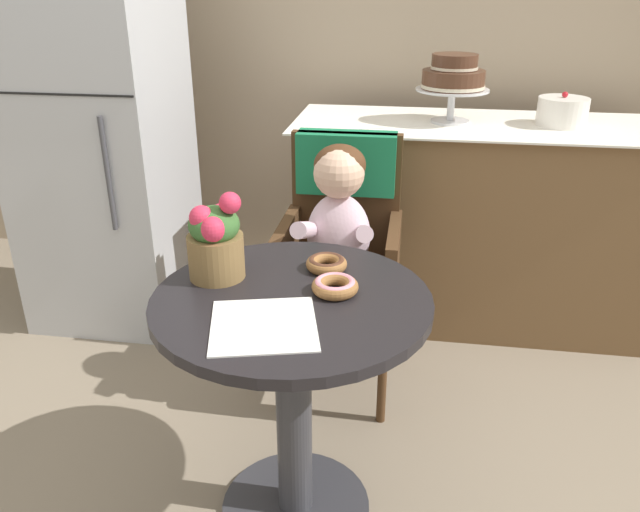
{
  "coord_description": "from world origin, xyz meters",
  "views": [
    {
      "loc": [
        0.29,
        -1.39,
        1.47
      ],
      "look_at": [
        0.05,
        0.15,
        0.77
      ],
      "focal_mm": 35.27,
      "sensor_mm": 36.0,
      "label": 1
    }
  ],
  "objects_px": {
    "wicker_chair": "(343,224)",
    "tiered_cake_stand": "(453,78)",
    "donut_front": "(326,263)",
    "round_layer_cake": "(562,112)",
    "seated_child": "(337,230)",
    "donut_mid": "(335,286)",
    "refrigerator": "(100,133)",
    "cafe_table": "(293,366)",
    "flower_vase": "(215,239)"
  },
  "relations": [
    {
      "from": "tiered_cake_stand",
      "to": "round_layer_cake",
      "type": "xyz_separation_m",
      "value": [
        0.45,
        0.01,
        -0.12
      ]
    },
    {
      "from": "flower_vase",
      "to": "seated_child",
      "type": "bearing_deg",
      "value": 61.64
    },
    {
      "from": "flower_vase",
      "to": "donut_front",
      "type": "bearing_deg",
      "value": 17.82
    },
    {
      "from": "cafe_table",
      "to": "donut_mid",
      "type": "height_order",
      "value": "donut_mid"
    },
    {
      "from": "cafe_table",
      "to": "donut_front",
      "type": "xyz_separation_m",
      "value": [
        0.06,
        0.17,
        0.23
      ]
    },
    {
      "from": "donut_mid",
      "to": "tiered_cake_stand",
      "type": "distance_m",
      "value": 1.34
    },
    {
      "from": "wicker_chair",
      "to": "refrigerator",
      "type": "height_order",
      "value": "refrigerator"
    },
    {
      "from": "cafe_table",
      "to": "tiered_cake_stand",
      "type": "relative_size",
      "value": 2.4
    },
    {
      "from": "donut_mid",
      "to": "round_layer_cake",
      "type": "bearing_deg",
      "value": 59.0
    },
    {
      "from": "donut_mid",
      "to": "cafe_table",
      "type": "bearing_deg",
      "value": -160.18
    },
    {
      "from": "donut_front",
      "to": "donut_mid",
      "type": "distance_m",
      "value": 0.14
    },
    {
      "from": "cafe_table",
      "to": "round_layer_cake",
      "type": "bearing_deg",
      "value": 56.39
    },
    {
      "from": "seated_child",
      "to": "tiered_cake_stand",
      "type": "bearing_deg",
      "value": 62.6
    },
    {
      "from": "donut_mid",
      "to": "round_layer_cake",
      "type": "relative_size",
      "value": 0.6
    },
    {
      "from": "wicker_chair",
      "to": "tiered_cake_stand",
      "type": "bearing_deg",
      "value": 58.07
    },
    {
      "from": "tiered_cake_stand",
      "to": "donut_mid",
      "type": "bearing_deg",
      "value": -104.04
    },
    {
      "from": "flower_vase",
      "to": "donut_mid",
      "type": "bearing_deg",
      "value": -7.66
    },
    {
      "from": "flower_vase",
      "to": "round_layer_cake",
      "type": "xyz_separation_m",
      "value": [
        1.09,
        1.23,
        0.13
      ]
    },
    {
      "from": "seated_child",
      "to": "refrigerator",
      "type": "relative_size",
      "value": 0.43
    },
    {
      "from": "flower_vase",
      "to": "refrigerator",
      "type": "distance_m",
      "value": 1.31
    },
    {
      "from": "tiered_cake_stand",
      "to": "wicker_chair",
      "type": "bearing_deg",
      "value": -123.37
    },
    {
      "from": "cafe_table",
      "to": "flower_vase",
      "type": "relative_size",
      "value": 2.95
    },
    {
      "from": "donut_front",
      "to": "round_layer_cake",
      "type": "bearing_deg",
      "value": 54.64
    },
    {
      "from": "wicker_chair",
      "to": "refrigerator",
      "type": "xyz_separation_m",
      "value": [
        -1.09,
        0.37,
        0.21
      ]
    },
    {
      "from": "donut_front",
      "to": "flower_vase",
      "type": "xyz_separation_m",
      "value": [
        -0.28,
        -0.09,
        0.09
      ]
    },
    {
      "from": "seated_child",
      "to": "flower_vase",
      "type": "distance_m",
      "value": 0.58
    },
    {
      "from": "seated_child",
      "to": "donut_front",
      "type": "height_order",
      "value": "seated_child"
    },
    {
      "from": "wicker_chair",
      "to": "flower_vase",
      "type": "xyz_separation_m",
      "value": [
        -0.26,
        -0.64,
        0.19
      ]
    },
    {
      "from": "tiered_cake_stand",
      "to": "refrigerator",
      "type": "height_order",
      "value": "refrigerator"
    },
    {
      "from": "cafe_table",
      "to": "refrigerator",
      "type": "relative_size",
      "value": 0.42
    },
    {
      "from": "round_layer_cake",
      "to": "refrigerator",
      "type": "xyz_separation_m",
      "value": [
        -1.92,
        -0.21,
        -0.11
      ]
    },
    {
      "from": "wicker_chair",
      "to": "seated_child",
      "type": "bearing_deg",
      "value": -88.56
    },
    {
      "from": "wicker_chair",
      "to": "tiered_cake_stand",
      "type": "height_order",
      "value": "tiered_cake_stand"
    },
    {
      "from": "cafe_table",
      "to": "donut_mid",
      "type": "distance_m",
      "value": 0.26
    },
    {
      "from": "wicker_chair",
      "to": "refrigerator",
      "type": "bearing_deg",
      "value": 162.55
    },
    {
      "from": "wicker_chair",
      "to": "round_layer_cake",
      "type": "relative_size",
      "value": 4.74
    },
    {
      "from": "flower_vase",
      "to": "tiered_cake_stand",
      "type": "xyz_separation_m",
      "value": [
        0.64,
        1.22,
        0.25
      ]
    },
    {
      "from": "seated_child",
      "to": "round_layer_cake",
      "type": "distance_m",
      "value": 1.14
    },
    {
      "from": "cafe_table",
      "to": "seated_child",
      "type": "xyz_separation_m",
      "value": [
        0.04,
        0.57,
        0.17
      ]
    },
    {
      "from": "flower_vase",
      "to": "refrigerator",
      "type": "height_order",
      "value": "refrigerator"
    },
    {
      "from": "cafe_table",
      "to": "wicker_chair",
      "type": "height_order",
      "value": "wicker_chair"
    },
    {
      "from": "tiered_cake_stand",
      "to": "round_layer_cake",
      "type": "bearing_deg",
      "value": 0.96
    },
    {
      "from": "donut_front",
      "to": "round_layer_cake",
      "type": "distance_m",
      "value": 1.41
    },
    {
      "from": "donut_front",
      "to": "refrigerator",
      "type": "relative_size",
      "value": 0.07
    },
    {
      "from": "cafe_table",
      "to": "seated_child",
      "type": "height_order",
      "value": "seated_child"
    },
    {
      "from": "donut_front",
      "to": "donut_mid",
      "type": "relative_size",
      "value": 0.95
    },
    {
      "from": "wicker_chair",
      "to": "tiered_cake_stand",
      "type": "xyz_separation_m",
      "value": [
        0.38,
        0.57,
        0.44
      ]
    },
    {
      "from": "wicker_chair",
      "to": "tiered_cake_stand",
      "type": "distance_m",
      "value": 0.82
    },
    {
      "from": "tiered_cake_stand",
      "to": "refrigerator",
      "type": "bearing_deg",
      "value": -172.26
    },
    {
      "from": "cafe_table",
      "to": "donut_front",
      "type": "relative_size",
      "value": 6.29
    }
  ]
}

